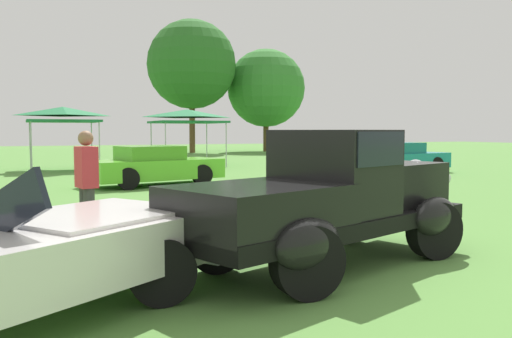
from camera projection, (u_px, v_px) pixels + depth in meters
ground_plane at (342, 264)px, 6.95m from camera, size 120.00×120.00×0.00m
feature_pickup_truck at (329, 197)px, 6.83m from camera, size 4.49×2.89×1.70m
show_car_lime at (154, 166)px, 16.96m from camera, size 4.36×2.56×1.22m
show_car_teal at (399, 158)px, 21.86m from camera, size 4.51×2.38×1.22m
spectator_between_cars at (338, 160)px, 14.41m from camera, size 0.46×0.45×1.69m
spectator_by_row at (87, 184)px, 8.02m from camera, size 0.31×0.44×1.69m
canopy_tent_left_field at (63, 113)px, 23.42m from camera, size 2.92×2.92×2.71m
canopy_tent_center_field at (187, 115)px, 26.23m from camera, size 3.20×3.20×2.71m
treeline_mid_left at (192, 65)px, 41.72m from camera, size 6.75×6.75×10.10m
treeline_center at (266, 88)px, 44.68m from camera, size 6.32×6.32×8.31m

